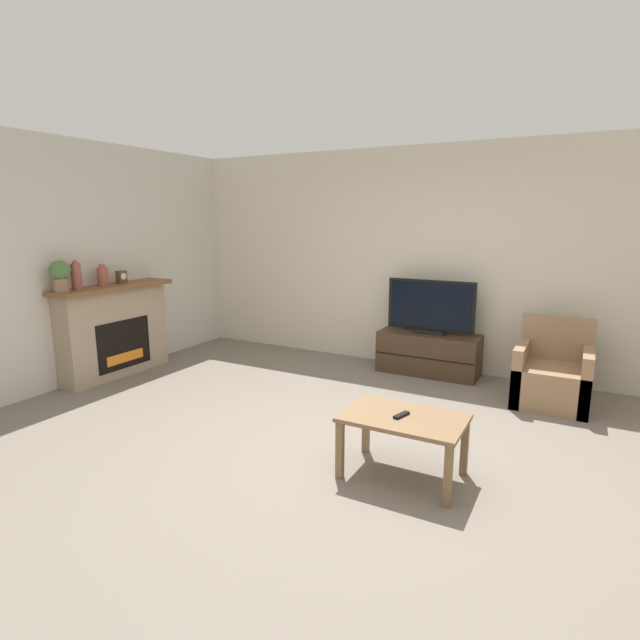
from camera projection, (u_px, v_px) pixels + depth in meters
The scene contains 13 objects.
ground_plane at pixel (348, 451), 4.02m from camera, with size 24.00×24.00×0.00m, color slate.
wall_back at pixel (442, 260), 6.01m from camera, with size 12.00×0.06×2.70m.
wall_left at pixel (57, 265), 5.37m from camera, with size 0.06×12.00×2.70m.
fireplace at pixel (114, 330), 5.88m from camera, with size 0.42×1.47×1.09m.
mantel_vase_left at pixel (76, 276), 5.36m from camera, with size 0.11×0.11×0.32m.
mantel_vase_centre_left at pixel (103, 276), 5.65m from camera, with size 0.13×0.13×0.26m.
mantel_clock at pixel (121, 277), 5.88m from camera, with size 0.08×0.11×0.15m.
potted_plant at pixel (60, 274), 5.19m from camera, with size 0.21×0.21×0.33m.
tv_stand at pixel (429, 353), 5.99m from camera, with size 1.19×0.46×0.50m.
tv at pixel (431, 309), 5.88m from camera, with size 1.04×0.18×0.64m.
armchair at pixel (553, 376), 5.04m from camera, with size 0.70×0.76×0.84m.
coffee_table at pixel (404, 425), 3.56m from camera, with size 0.86×0.55×0.46m.
remote at pixel (401, 415), 3.54m from camera, with size 0.08×0.16×0.02m.
Camera 1 is at (1.57, -3.39, 1.85)m, focal length 28.00 mm.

